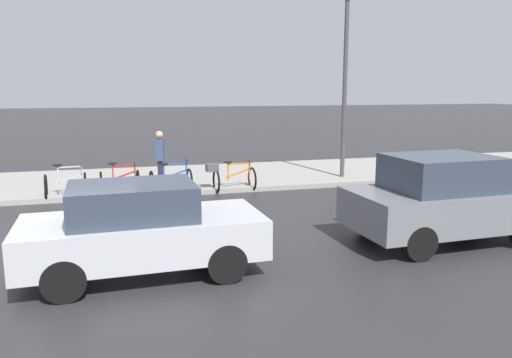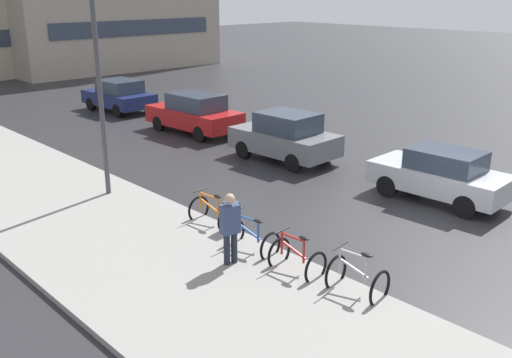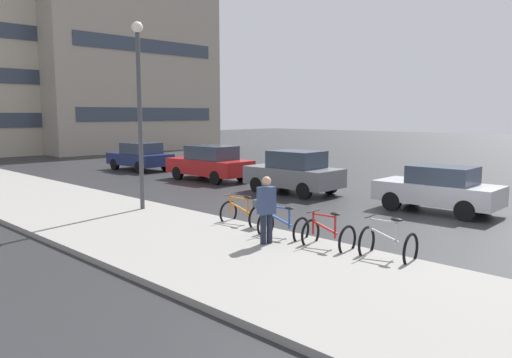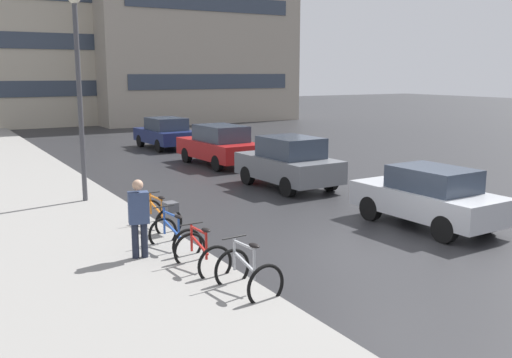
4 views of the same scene
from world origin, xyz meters
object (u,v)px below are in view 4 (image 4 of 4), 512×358
bicycle_nearest (248,275)px  bicycle_third (175,237)px  bicycle_farthest (161,214)px  pedestrian (139,217)px  car_navy (166,133)px  car_red (219,145)px  bicycle_second (202,255)px  streetlamp (78,77)px  car_grey (289,163)px  car_silver (429,197)px

bicycle_nearest → bicycle_third: (-0.18, 2.86, -0.02)m
bicycle_third → bicycle_farthest: bearing=78.1°
bicycle_nearest → pedestrian: bearing=111.2°
car_navy → car_red: bearing=-90.4°
bicycle_second → bicycle_farthest: bearing=83.1°
bicycle_farthest → streetlamp: streetlamp is taller
bicycle_nearest → streetlamp: (-0.66, 8.52, 3.29)m
bicycle_nearest → car_grey: bearing=52.3°
bicycle_farthest → streetlamp: size_ratio=0.24×
car_navy → bicycle_farthest: bearing=-111.9°
car_silver → car_navy: 17.58m
bicycle_nearest → car_silver: (6.19, 1.73, 0.36)m
car_red → pedestrian: (-7.09, -10.48, 0.14)m
car_grey → pedestrian: (-6.93, -5.01, 0.13)m
bicycle_third → car_silver: size_ratio=0.31×
car_red → streetlamp: size_ratio=0.74×
bicycle_third → car_silver: bearing=-10.0°
bicycle_second → car_grey: size_ratio=0.28×
bicycle_second → bicycle_farthest: bicycle_second is taller
bicycle_nearest → car_red: size_ratio=0.25×
bicycle_nearest → bicycle_second: 1.44m
car_red → car_navy: size_ratio=1.12×
car_silver → bicycle_farthest: bearing=155.1°
bicycle_farthest → car_grey: (5.74, 3.12, 0.38)m
car_silver → bicycle_nearest: bearing=-164.4°
car_grey → car_red: 5.48m
car_silver → streetlamp: (-6.85, 6.78, 2.93)m
bicycle_nearest → streetlamp: streetlamp is taller
car_red → car_navy: (0.05, 6.20, -0.05)m
bicycle_second → streetlamp: bearing=93.7°
car_grey → streetlamp: 7.22m
car_red → car_navy: car_red is taller
car_silver → car_grey: bearing=92.7°
car_silver → car_navy: bearing=90.2°
pedestrian → car_navy: bearing=66.8°
bicycle_second → pedestrian: 1.57m
bicycle_third → car_navy: size_ratio=0.31×
car_silver → car_navy: size_ratio=0.98×
bicycle_nearest → pedestrian: (-1.02, 2.63, 0.57)m
bicycle_third → car_red: (6.25, 10.26, 0.46)m
bicycle_second → bicycle_farthest: (0.38, 3.10, 0.08)m
car_grey → car_red: bearing=88.3°
bicycle_nearest → car_red: car_red is taller
bicycle_farthest → bicycle_second: bearing=-96.9°
car_navy → pedestrian: bearing=-113.2°
bicycle_nearest → pedestrian: 2.88m
car_grey → car_navy: 11.68m
pedestrian → car_grey: bearing=35.9°
bicycle_second → car_navy: size_ratio=0.28×
bicycle_third → pedestrian: size_ratio=0.70×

